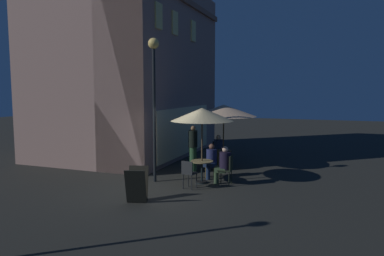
% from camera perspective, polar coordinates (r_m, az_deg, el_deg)
% --- Properties ---
extents(ground_plane, '(60.00, 60.00, 0.00)m').
position_cam_1_polar(ground_plane, '(11.16, -6.95, -9.90)').
color(ground_plane, '#252621').
extents(cafe_building, '(8.45, 6.19, 7.88)m').
position_cam_1_polar(cafe_building, '(16.02, -8.73, 9.10)').
color(cafe_building, gray).
rests_on(cafe_building, ground).
extents(street_lamp_near_corner, '(0.36, 0.36, 4.75)m').
position_cam_1_polar(street_lamp_near_corner, '(11.81, -6.12, 7.77)').
color(street_lamp_near_corner, black).
rests_on(street_lamp_near_corner, ground).
extents(menu_sandwich_board, '(0.80, 0.73, 0.95)m').
position_cam_1_polar(menu_sandwich_board, '(9.94, -8.81, -9.01)').
color(menu_sandwich_board, black).
rests_on(menu_sandwich_board, ground).
extents(cafe_table_0, '(0.64, 0.64, 0.73)m').
position_cam_1_polar(cafe_table_0, '(14.05, 5.02, -4.49)').
color(cafe_table_0, black).
rests_on(cafe_table_0, ground).
extents(cafe_table_1, '(0.74, 0.74, 0.74)m').
position_cam_1_polar(cafe_table_1, '(11.84, 1.59, -6.21)').
color(cafe_table_1, black).
rests_on(cafe_table_1, ground).
extents(patio_umbrella_0, '(2.53, 2.53, 2.51)m').
position_cam_1_polar(patio_umbrella_0, '(13.84, 5.09, 2.78)').
color(patio_umbrella_0, black).
rests_on(patio_umbrella_0, ground).
extents(patio_umbrella_1, '(2.05, 2.05, 2.49)m').
position_cam_1_polar(patio_umbrella_1, '(11.60, 1.62, 2.12)').
color(patio_umbrella_1, black).
rests_on(patio_umbrella_1, ground).
extents(cafe_chair_0, '(0.55, 0.55, 0.94)m').
position_cam_1_polar(cafe_chair_0, '(14.88, 4.15, -3.61)').
color(cafe_chair_0, black).
rests_on(cafe_chair_0, ground).
extents(cafe_chair_1, '(0.44, 0.44, 0.89)m').
position_cam_1_polar(cafe_chair_1, '(11.12, -0.55, -6.99)').
color(cafe_chair_1, '#222527').
rests_on(cafe_chair_1, ground).
extents(cafe_chair_2, '(0.45, 0.45, 0.98)m').
position_cam_1_polar(cafe_chair_2, '(11.61, 5.78, -6.26)').
color(cafe_chair_2, black).
rests_on(cafe_chair_2, ground).
extents(cafe_chair_3, '(0.43, 0.43, 0.95)m').
position_cam_1_polar(cafe_chair_3, '(12.63, 3.32, -5.40)').
color(cafe_chair_3, brown).
rests_on(cafe_chair_3, ground).
extents(patron_seated_0, '(0.56, 0.51, 1.23)m').
position_cam_1_polar(patron_seated_0, '(14.73, 4.28, -3.18)').
color(patron_seated_0, '#59415C').
rests_on(patron_seated_0, ground).
extents(patron_seated_1, '(0.38, 0.55, 1.27)m').
position_cam_1_polar(patron_seated_1, '(11.62, 5.08, -5.61)').
color(patron_seated_1, '#31472E').
rests_on(patron_seated_1, ground).
extents(patron_seated_2, '(0.55, 0.41, 1.21)m').
position_cam_1_polar(patron_seated_2, '(12.47, 3.06, -4.92)').
color(patron_seated_2, '#1A2A49').
rests_on(patron_seated_2, ground).
extents(patron_standing_3, '(0.33, 0.33, 1.76)m').
position_cam_1_polar(patron_standing_3, '(13.25, 0.14, -3.38)').
color(patron_standing_3, '#28502E').
rests_on(patron_standing_3, ground).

